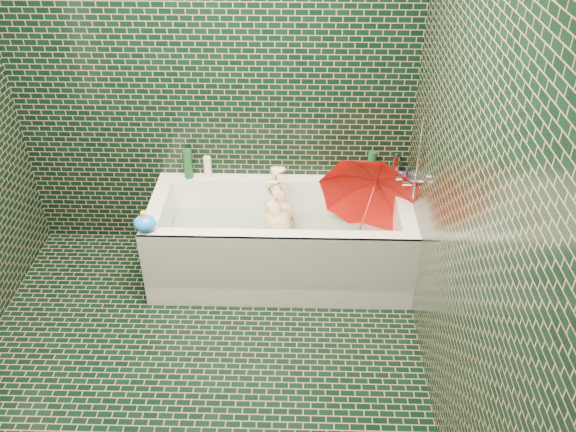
{
  "coord_description": "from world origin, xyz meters",
  "views": [
    {
      "loc": [
        0.58,
        -2.23,
        2.71
      ],
      "look_at": [
        0.5,
        0.82,
        0.6
      ],
      "focal_mm": 38.0,
      "sensor_mm": 36.0,
      "label": 1
    }
  ],
  "objects_px": {
    "umbrella": "(367,210)",
    "rubber_duck": "(368,174)",
    "child": "(283,234)",
    "bath_toy": "(145,223)",
    "bathtub": "(281,248)"
  },
  "relations": [
    {
      "from": "rubber_duck",
      "to": "child",
      "type": "bearing_deg",
      "value": -174.46
    },
    {
      "from": "bath_toy",
      "to": "rubber_duck",
      "type": "bearing_deg",
      "value": 17.93
    },
    {
      "from": "child",
      "to": "bath_toy",
      "type": "bearing_deg",
      "value": -54.7
    },
    {
      "from": "rubber_duck",
      "to": "bath_toy",
      "type": "relative_size",
      "value": 0.86
    },
    {
      "from": "child",
      "to": "bath_toy",
      "type": "distance_m",
      "value": 0.92
    },
    {
      "from": "bathtub",
      "to": "child",
      "type": "relative_size",
      "value": 1.87
    },
    {
      "from": "rubber_duck",
      "to": "bath_toy",
      "type": "height_order",
      "value": "bath_toy"
    },
    {
      "from": "umbrella",
      "to": "child",
      "type": "bearing_deg",
      "value": -166.67
    },
    {
      "from": "bathtub",
      "to": "bath_toy",
      "type": "distance_m",
      "value": 0.94
    },
    {
      "from": "child",
      "to": "rubber_duck",
      "type": "distance_m",
      "value": 0.71
    },
    {
      "from": "bathtub",
      "to": "umbrella",
      "type": "xyz_separation_m",
      "value": [
        0.55,
        -0.05,
        0.35
      ]
    },
    {
      "from": "bathtub",
      "to": "rubber_duck",
      "type": "xyz_separation_m",
      "value": [
        0.58,
        0.33,
        0.38
      ]
    },
    {
      "from": "umbrella",
      "to": "rubber_duck",
      "type": "bearing_deg",
      "value": 104.97
    },
    {
      "from": "child",
      "to": "umbrella",
      "type": "xyz_separation_m",
      "value": [
        0.53,
        -0.07,
        0.25
      ]
    },
    {
      "from": "rubber_duck",
      "to": "umbrella",
      "type": "bearing_deg",
      "value": -119.14
    }
  ]
}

